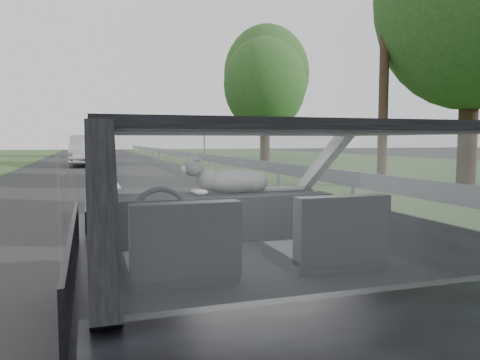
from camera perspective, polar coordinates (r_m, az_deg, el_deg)
subject_car at (r=2.67m, az=0.27°, el=-9.11°), size 1.80×4.00×1.45m
dashboard at (r=3.23m, az=-3.21°, el=-4.38°), size 1.58×0.45×0.30m
driver_seat at (r=2.26m, az=-7.14°, el=-7.67°), size 0.50×0.72×0.42m
passenger_seat at (r=2.53m, az=11.07°, el=-6.36°), size 0.50×0.72×0.42m
steering_wheel at (r=2.85m, az=-9.51°, el=-4.25°), size 0.36×0.36×0.04m
cat at (r=3.24m, az=-0.75°, el=0.01°), size 0.65×0.23×0.29m
guardrail at (r=13.49m, az=4.32°, el=1.51°), size 0.05×90.00×0.32m
other_car at (r=26.33m, az=-18.04°, el=3.45°), size 2.03×5.03×1.65m
highway_sign at (r=29.79m, az=-4.37°, el=4.54°), size 0.43×0.93×2.40m
utility_pole at (r=14.36m, az=17.26°, el=16.01°), size 0.33×0.33×8.39m
tree_1 at (r=15.19m, az=26.37°, el=14.77°), size 6.99×6.99×8.21m
tree_2 at (r=25.33m, az=3.04°, el=9.30°), size 5.00×5.00×6.65m
tree_3 at (r=36.24m, az=3.24°, el=10.45°), size 6.95×6.95×9.79m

